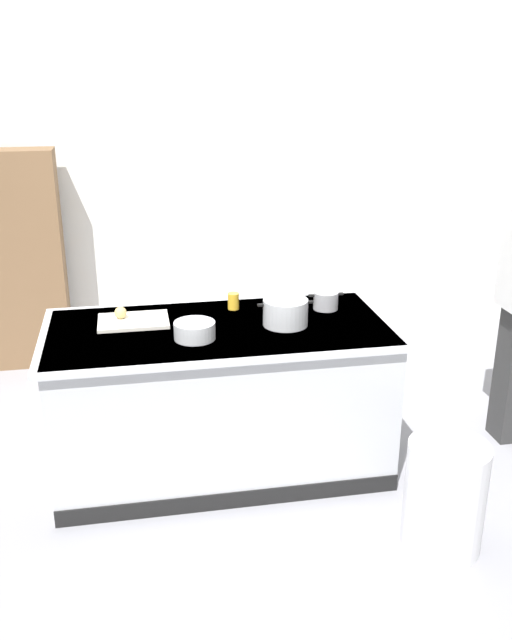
# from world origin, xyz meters

# --- Properties ---
(ground_plane) EXTENTS (10.00, 10.00, 0.00)m
(ground_plane) POSITION_xyz_m (0.00, 0.00, 0.00)
(ground_plane) COLOR gray
(back_wall) EXTENTS (6.40, 0.12, 3.00)m
(back_wall) POSITION_xyz_m (0.00, 2.10, 1.50)
(back_wall) COLOR white
(back_wall) RESTS_ON ground_plane
(counter_island) EXTENTS (1.98, 0.98, 0.90)m
(counter_island) POSITION_xyz_m (0.00, -0.00, 0.47)
(counter_island) COLOR #B7BABF
(counter_island) RESTS_ON ground_plane
(cutting_board) EXTENTS (0.40, 0.28, 0.02)m
(cutting_board) POSITION_xyz_m (-0.48, 0.15, 0.91)
(cutting_board) COLOR silver
(cutting_board) RESTS_ON counter_island
(onion) EXTENTS (0.07, 0.07, 0.07)m
(onion) POSITION_xyz_m (-0.54, 0.18, 0.96)
(onion) COLOR tan
(onion) RESTS_ON cutting_board
(stock_pot) EXTENTS (0.32, 0.26, 0.15)m
(stock_pot) POSITION_xyz_m (0.38, -0.04, 0.98)
(stock_pot) COLOR #B7BABF
(stock_pot) RESTS_ON counter_island
(sauce_pan) EXTENTS (0.22, 0.15, 0.11)m
(sauce_pan) POSITION_xyz_m (0.68, 0.18, 0.95)
(sauce_pan) COLOR #99999E
(sauce_pan) RESTS_ON counter_island
(mixing_bowl) EXTENTS (0.22, 0.22, 0.09)m
(mixing_bowl) POSITION_xyz_m (-0.15, -0.15, 0.95)
(mixing_bowl) COLOR #B7BABF
(mixing_bowl) RESTS_ON counter_island
(juice_cup) EXTENTS (0.07, 0.07, 0.10)m
(juice_cup) POSITION_xyz_m (0.13, 0.28, 0.95)
(juice_cup) COLOR yellow
(juice_cup) RESTS_ON counter_island
(trash_bin) EXTENTS (0.40, 0.40, 0.58)m
(trash_bin) POSITION_xyz_m (0.99, -0.95, 0.29)
(trash_bin) COLOR silver
(trash_bin) RESTS_ON ground_plane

